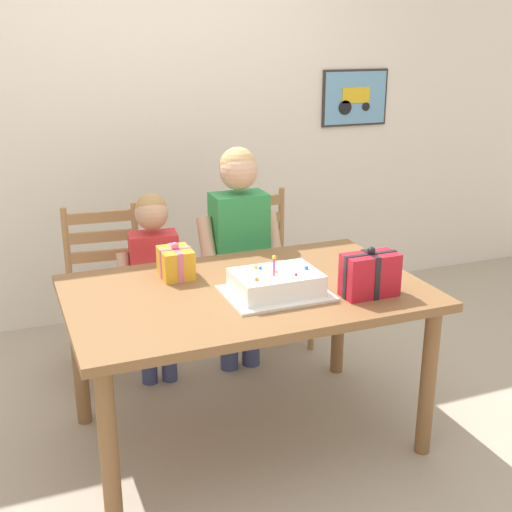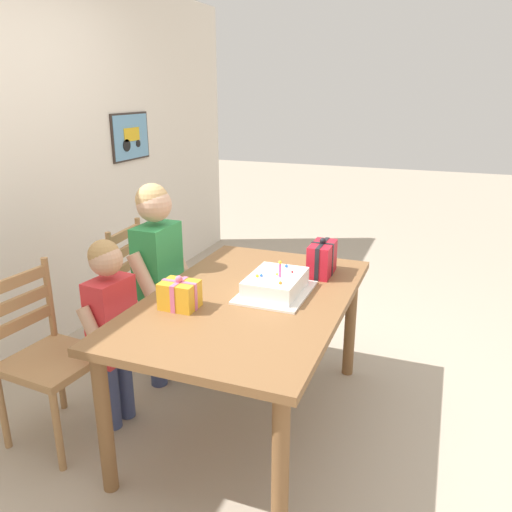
% 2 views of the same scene
% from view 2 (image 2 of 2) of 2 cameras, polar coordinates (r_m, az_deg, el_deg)
% --- Properties ---
extents(ground_plane, '(20.00, 20.00, 0.00)m').
position_cam_2_polar(ground_plane, '(2.99, -0.77, -17.95)').
color(ground_plane, tan).
extents(dining_table, '(1.56, 0.98, 0.75)m').
position_cam_2_polar(dining_table, '(2.66, -0.83, -6.35)').
color(dining_table, brown).
rests_on(dining_table, ground).
extents(birthday_cake, '(0.44, 0.34, 0.19)m').
position_cam_2_polar(birthday_cake, '(2.65, 2.21, -3.23)').
color(birthday_cake, white).
rests_on(birthday_cake, dining_table).
extents(gift_box_red_large, '(0.24, 0.13, 0.22)m').
position_cam_2_polar(gift_box_red_large, '(2.92, 7.41, -0.32)').
color(gift_box_red_large, red).
rests_on(gift_box_red_large, dining_table).
extents(gift_box_beside_cake, '(0.15, 0.18, 0.17)m').
position_cam_2_polar(gift_box_beside_cake, '(2.50, -8.55, -4.31)').
color(gift_box_beside_cake, gold).
rests_on(gift_box_beside_cake, dining_table).
extents(chair_left, '(0.45, 0.45, 0.92)m').
position_cam_2_polar(chair_left, '(2.85, -22.39, -10.34)').
color(chair_left, '#A87A4C').
rests_on(chair_left, ground).
extents(chair_right, '(0.46, 0.46, 0.92)m').
position_cam_2_polar(chair_right, '(3.52, -12.00, -3.86)').
color(chair_right, '#A87A4C').
rests_on(chair_right, ground).
extents(child_older, '(0.45, 0.26, 1.26)m').
position_cam_2_polar(child_older, '(3.08, -10.91, -1.08)').
color(child_older, '#38426B').
rests_on(child_older, ground).
extents(child_younger, '(0.40, 0.23, 1.05)m').
position_cam_2_polar(child_younger, '(2.77, -15.88, -6.53)').
color(child_younger, '#38426B').
rests_on(child_younger, ground).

